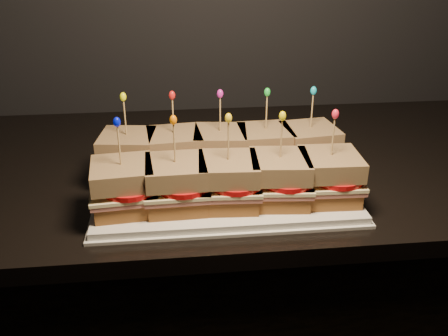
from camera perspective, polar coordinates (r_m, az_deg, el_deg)
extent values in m
cube|color=black|center=(1.38, 7.77, -16.05)|extent=(2.66, 0.68, 0.84)
cube|color=black|center=(1.14, 9.05, 0.65)|extent=(2.70, 0.72, 0.03)
cube|color=white|center=(0.95, 0.00, -2.51)|extent=(0.47, 0.29, 0.02)
cube|color=white|center=(0.95, 0.00, -2.83)|extent=(0.48, 0.30, 0.01)
cube|color=brown|center=(1.00, -10.74, -0.02)|extent=(0.11, 0.11, 0.03)
cube|color=#C56053|center=(0.99, -10.83, 0.90)|extent=(0.12, 0.12, 0.01)
cube|color=#FFF0AA|center=(0.99, -10.86, 1.27)|extent=(0.12, 0.12, 0.01)
cylinder|color=red|center=(0.98, -10.22, 1.56)|extent=(0.10, 0.10, 0.01)
cube|color=#522E0F|center=(0.98, -11.00, 2.83)|extent=(0.11, 0.11, 0.03)
cylinder|color=tan|center=(0.96, -11.23, 5.43)|extent=(0.00, 0.00, 0.09)
ellipsoid|color=#EEF80D|center=(0.95, -11.46, 7.99)|extent=(0.01, 0.01, 0.02)
cube|color=brown|center=(1.00, -5.58, 0.22)|extent=(0.11, 0.11, 0.03)
cube|color=#C56053|center=(0.99, -5.62, 1.15)|extent=(0.12, 0.11, 0.01)
cube|color=#FFF0AA|center=(0.99, -5.64, 1.52)|extent=(0.12, 0.12, 0.01)
cylinder|color=red|center=(0.98, -4.95, 1.81)|extent=(0.10, 0.10, 0.01)
cube|color=#522E0F|center=(0.97, -5.71, 3.09)|extent=(0.11, 0.11, 0.03)
cylinder|color=tan|center=(0.96, -5.84, 5.71)|extent=(0.00, 0.00, 0.09)
ellipsoid|color=red|center=(0.94, -5.96, 8.28)|extent=(0.01, 0.01, 0.02)
cube|color=brown|center=(1.00, -0.42, 0.46)|extent=(0.11, 0.11, 0.03)
cube|color=#C56053|center=(0.99, -0.42, 1.39)|extent=(0.12, 0.12, 0.01)
cube|color=#FFF0AA|center=(0.99, -0.42, 1.76)|extent=(0.12, 0.12, 0.01)
cylinder|color=red|center=(0.98, 0.31, 2.05)|extent=(0.10, 0.10, 0.01)
cube|color=#522E0F|center=(0.98, -0.43, 3.32)|extent=(0.11, 0.11, 0.03)
cylinder|color=tan|center=(0.96, -0.44, 5.93)|extent=(0.00, 0.00, 0.09)
ellipsoid|color=#D220A5|center=(0.95, -0.45, 8.50)|extent=(0.01, 0.01, 0.02)
cube|color=brown|center=(1.01, 4.66, 0.69)|extent=(0.10, 0.10, 0.03)
cube|color=#C56053|center=(1.00, 4.69, 1.61)|extent=(0.11, 0.11, 0.01)
cube|color=#FFF0AA|center=(1.00, 4.71, 1.97)|extent=(0.11, 0.11, 0.01)
cylinder|color=red|center=(1.00, 5.46, 2.26)|extent=(0.10, 0.10, 0.01)
cube|color=#522E0F|center=(0.99, 4.77, 3.52)|extent=(0.10, 0.10, 0.03)
cylinder|color=tan|center=(0.97, 4.87, 6.10)|extent=(0.00, 0.00, 0.09)
ellipsoid|color=green|center=(0.96, 4.97, 8.63)|extent=(0.01, 0.01, 0.02)
cube|color=brown|center=(1.03, 9.58, 0.91)|extent=(0.11, 0.11, 0.03)
cube|color=#C56053|center=(1.02, 9.65, 1.81)|extent=(0.12, 0.12, 0.01)
cube|color=#FFF0AA|center=(1.02, 9.68, 2.17)|extent=(0.12, 0.12, 0.01)
cylinder|color=red|center=(1.02, 10.45, 2.45)|extent=(0.10, 0.10, 0.01)
cube|color=#522E0F|center=(1.01, 9.80, 3.69)|extent=(0.11, 0.11, 0.03)
cylinder|color=tan|center=(0.99, 10.00, 6.22)|extent=(0.00, 0.00, 0.09)
ellipsoid|color=#15A9BF|center=(0.98, 10.20, 8.70)|extent=(0.01, 0.01, 0.02)
cube|color=brown|center=(0.88, -11.28, -3.80)|extent=(0.11, 0.11, 0.03)
cube|color=#C56053|center=(0.87, -11.38, -2.78)|extent=(0.12, 0.11, 0.01)
cube|color=#FFF0AA|center=(0.87, -11.42, -2.37)|extent=(0.12, 0.12, 0.01)
cylinder|color=red|center=(0.86, -10.70, -2.08)|extent=(0.10, 0.10, 0.01)
cube|color=#522E0F|center=(0.85, -11.59, -0.64)|extent=(0.11, 0.11, 0.03)
cylinder|color=tan|center=(0.84, -11.87, 2.27)|extent=(0.00, 0.00, 0.09)
ellipsoid|color=#050DDA|center=(0.82, -12.15, 5.16)|extent=(0.01, 0.01, 0.02)
cube|color=brown|center=(0.87, -5.40, -3.55)|extent=(0.10, 0.10, 0.03)
cube|color=#C56053|center=(0.87, -5.45, -2.52)|extent=(0.11, 0.11, 0.01)
cube|color=#FFF0AA|center=(0.86, -5.47, -2.11)|extent=(0.11, 0.11, 0.01)
cylinder|color=red|center=(0.85, -4.67, -1.81)|extent=(0.10, 0.10, 0.01)
cube|color=#522E0F|center=(0.85, -5.55, -0.36)|extent=(0.10, 0.10, 0.03)
cylinder|color=tan|center=(0.83, -5.68, 2.57)|extent=(0.00, 0.00, 0.09)
ellipsoid|color=orange|center=(0.81, -5.82, 5.49)|extent=(0.01, 0.01, 0.02)
cube|color=brown|center=(0.88, 0.48, -3.25)|extent=(0.10, 0.10, 0.03)
cube|color=#C56053|center=(0.87, 0.48, -2.23)|extent=(0.12, 0.11, 0.01)
cube|color=#FFF0AA|center=(0.87, 0.48, -1.82)|extent=(0.12, 0.11, 0.01)
cylinder|color=red|center=(0.86, 1.33, -1.52)|extent=(0.10, 0.10, 0.01)
cube|color=#522E0F|center=(0.85, 0.49, -0.08)|extent=(0.11, 0.11, 0.03)
cylinder|color=tan|center=(0.84, 0.50, 2.84)|extent=(0.00, 0.00, 0.09)
ellipsoid|color=yellow|center=(0.82, 0.52, 5.75)|extent=(0.01, 0.01, 0.02)
cube|color=brown|center=(0.89, 6.23, -2.94)|extent=(0.11, 0.11, 0.03)
cube|color=#C56053|center=(0.89, 6.28, -1.92)|extent=(0.12, 0.11, 0.01)
cube|color=#FFF0AA|center=(0.88, 6.31, -1.52)|extent=(0.12, 0.12, 0.01)
cylinder|color=red|center=(0.88, 7.18, -1.22)|extent=(0.10, 0.10, 0.01)
cube|color=#522E0F|center=(0.87, 6.40, 0.20)|extent=(0.11, 0.11, 0.03)
cylinder|color=tan|center=(0.85, 6.55, 3.08)|extent=(0.00, 0.00, 0.09)
ellipsoid|color=yellow|center=(0.83, 6.70, 5.93)|extent=(0.01, 0.01, 0.02)
cube|color=brown|center=(0.92, 11.75, -2.60)|extent=(0.10, 0.10, 0.03)
cube|color=#C56053|center=(0.91, 11.85, -1.61)|extent=(0.11, 0.11, 0.01)
cube|color=#FFF0AA|center=(0.90, 11.89, -1.22)|extent=(0.11, 0.11, 0.01)
cylinder|color=red|center=(0.90, 12.77, -0.92)|extent=(0.10, 0.10, 0.01)
cube|color=#522E0F|center=(0.89, 12.06, 0.46)|extent=(0.10, 0.10, 0.03)
cylinder|color=tan|center=(0.87, 12.33, 3.27)|extent=(0.00, 0.00, 0.09)
ellipsoid|color=red|center=(0.86, 12.61, 6.05)|extent=(0.01, 0.01, 0.02)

